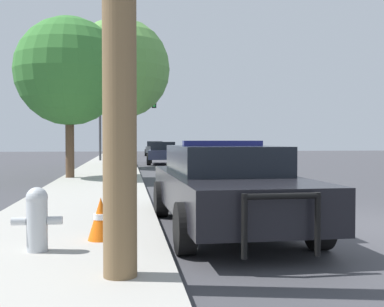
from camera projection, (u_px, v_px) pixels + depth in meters
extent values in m
plane|color=#3D3D42|center=(361.00, 226.00, 8.56)|extent=(110.00, 110.00, 0.00)
cube|color=#A3A099|center=(68.00, 229.00, 7.87)|extent=(3.00, 110.00, 0.13)
cube|color=black|center=(226.00, 192.00, 8.12)|extent=(2.08, 5.21, 0.61)
cube|color=black|center=(223.00, 159.00, 8.35)|extent=(1.74, 2.73, 0.47)
cylinder|color=black|center=(319.00, 224.00, 6.70)|extent=(0.26, 0.71, 0.71)
cylinder|color=black|center=(185.00, 228.00, 6.39)|extent=(0.26, 0.71, 0.71)
cylinder|color=black|center=(253.00, 197.00, 9.86)|extent=(0.26, 0.71, 0.71)
cylinder|color=black|center=(161.00, 199.00, 9.55)|extent=(0.26, 0.71, 0.71)
cylinder|color=black|center=(318.00, 224.00, 5.53)|extent=(0.07, 0.07, 0.73)
cylinder|color=black|center=(244.00, 226.00, 5.39)|extent=(0.07, 0.07, 0.73)
cylinder|color=black|center=(282.00, 196.00, 5.45)|extent=(0.92, 0.10, 0.07)
cube|color=navy|center=(223.00, 143.00, 8.35)|extent=(1.40, 0.24, 0.09)
cube|color=navy|center=(281.00, 189.00, 8.27)|extent=(0.11, 3.71, 0.17)
cylinder|color=#B7BCC1|center=(37.00, 226.00, 6.04)|extent=(0.26, 0.26, 0.64)
sphere|color=#B7BCC1|center=(37.00, 198.00, 6.03)|extent=(0.27, 0.27, 0.27)
cylinder|color=#B7BCC1|center=(19.00, 221.00, 6.01)|extent=(0.18, 0.10, 0.10)
cylinder|color=#B7BCC1|center=(55.00, 220.00, 6.07)|extent=(0.18, 0.10, 0.10)
cylinder|color=#424247|center=(100.00, 126.00, 32.41)|extent=(0.16, 0.16, 4.62)
cylinder|color=#424247|center=(127.00, 95.00, 32.59)|extent=(3.65, 0.11, 0.11)
cube|color=black|center=(154.00, 101.00, 32.85)|extent=(0.30, 0.24, 0.90)
sphere|color=red|center=(154.00, 97.00, 32.71)|extent=(0.20, 0.20, 0.20)
sphere|color=orange|center=(154.00, 101.00, 32.72)|extent=(0.20, 0.20, 0.20)
sphere|color=green|center=(154.00, 106.00, 32.73)|extent=(0.20, 0.20, 0.20)
cube|color=#333856|center=(163.00, 154.00, 30.05)|extent=(2.02, 4.16, 0.55)
cube|color=black|center=(163.00, 146.00, 29.83)|extent=(1.63, 2.21, 0.50)
cylinder|color=black|center=(150.00, 158.00, 31.26)|extent=(0.29, 0.71, 0.69)
cylinder|color=black|center=(176.00, 158.00, 31.35)|extent=(0.29, 0.71, 0.69)
cylinder|color=black|center=(149.00, 159.00, 28.76)|extent=(0.29, 0.71, 0.69)
cylinder|color=black|center=(177.00, 159.00, 28.86)|extent=(0.29, 0.71, 0.69)
cube|color=slate|center=(155.00, 149.00, 45.87)|extent=(1.92, 4.46, 0.58)
cube|color=black|center=(155.00, 144.00, 45.63)|extent=(1.57, 2.35, 0.48)
cylinder|color=black|center=(147.00, 152.00, 47.16)|extent=(0.28, 0.66, 0.65)
cylinder|color=black|center=(163.00, 152.00, 47.29)|extent=(0.28, 0.66, 0.65)
cylinder|color=black|center=(146.00, 153.00, 44.46)|extent=(0.28, 0.66, 0.65)
cylinder|color=black|center=(164.00, 153.00, 44.59)|extent=(0.28, 0.66, 0.65)
cylinder|color=brown|center=(70.00, 139.00, 17.78)|extent=(0.32, 0.32, 2.83)
sphere|color=#387A33|center=(69.00, 71.00, 17.71)|extent=(3.98, 3.98, 3.98)
cylinder|color=brown|center=(120.00, 131.00, 25.86)|extent=(0.34, 0.34, 3.74)
sphere|color=#5B9947|center=(120.00, 69.00, 25.77)|extent=(5.36, 5.36, 5.36)
cone|color=orange|center=(101.00, 219.00, 6.72)|extent=(0.36, 0.36, 0.60)
cylinder|color=white|center=(101.00, 216.00, 6.72)|extent=(0.20, 0.20, 0.08)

